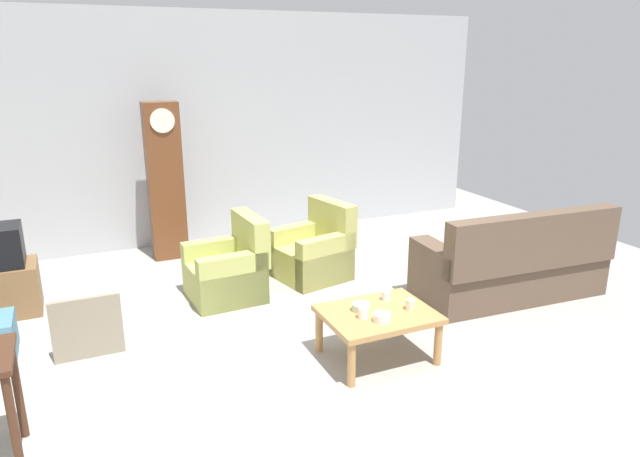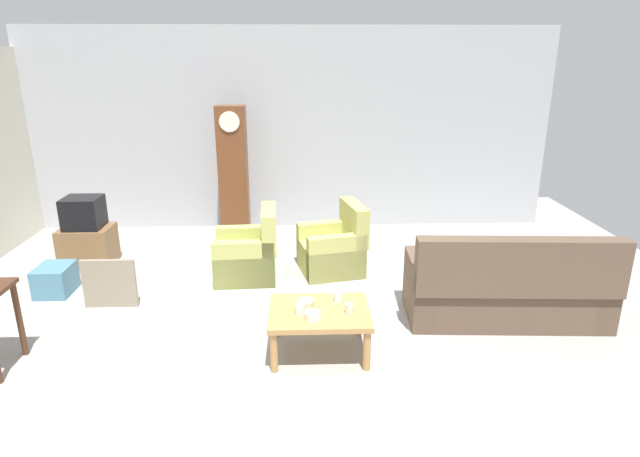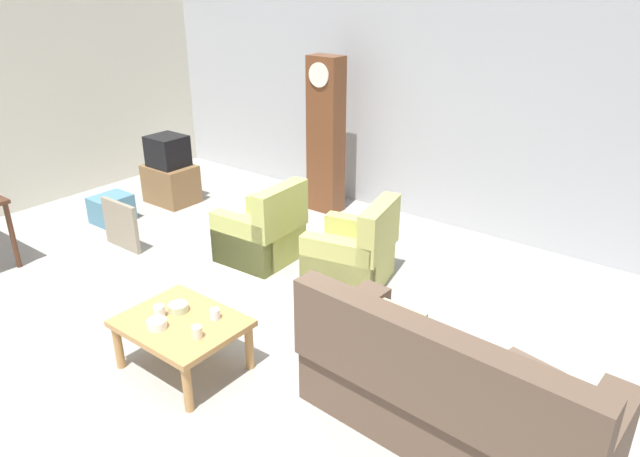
{
  "view_description": "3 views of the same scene",
  "coord_description": "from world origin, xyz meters",
  "views": [
    {
      "loc": [
        -2.03,
        -4.53,
        2.62
      ],
      "look_at": [
        0.22,
        0.49,
        0.95
      ],
      "focal_mm": 32.35,
      "sensor_mm": 36.0,
      "label": 1
    },
    {
      "loc": [
        0.17,
        -5.05,
        2.77
      ],
      "look_at": [
        0.37,
        0.62,
        0.9
      ],
      "focal_mm": 29.68,
      "sensor_mm": 36.0,
      "label": 2
    },
    {
      "loc": [
        3.6,
        -2.94,
        2.98
      ],
      "look_at": [
        0.73,
        0.78,
        0.91
      ],
      "focal_mm": 32.57,
      "sensor_mm": 36.0,
      "label": 3
    }
  ],
  "objects": [
    {
      "name": "coffee_table_wood",
      "position": [
        0.33,
        -0.51,
        0.38
      ],
      "size": [
        0.96,
        0.76,
        0.45
      ],
      "color": "#B27F47",
      "rests_on": "ground_plane"
    },
    {
      "name": "bowl_white_stacked",
      "position": [
        0.26,
        -0.69,
        0.48
      ],
      "size": [
        0.15,
        0.15,
        0.07
      ],
      "primitive_type": "cylinder",
      "color": "white",
      "rests_on": "coffee_table_wood"
    },
    {
      "name": "tv_stand_cabinet",
      "position": [
        -2.77,
        1.88,
        0.27
      ],
      "size": [
        0.68,
        0.52,
        0.53
      ],
      "primitive_type": "cube",
      "color": "brown",
      "rests_on": "ground_plane"
    },
    {
      "name": "ground_plane",
      "position": [
        0.0,
        0.0,
        0.0
      ],
      "size": [
        10.4,
        10.4,
        0.0
      ],
      "primitive_type": "plane",
      "color": "#999691"
    },
    {
      "name": "grandfather_clock",
      "position": [
        -0.88,
        2.98,
        1.03
      ],
      "size": [
        0.44,
        0.3,
        2.05
      ],
      "color": "brown",
      "rests_on": "ground_plane"
    },
    {
      "name": "storage_box_blue",
      "position": [
        -2.83,
        0.94,
        0.17
      ],
      "size": [
        0.39,
        0.48,
        0.35
      ],
      "primitive_type": "cube",
      "color": "teal",
      "rests_on": "ground_plane"
    },
    {
      "name": "tv_crt",
      "position": [
        -2.77,
        1.88,
        0.74
      ],
      "size": [
        0.48,
        0.44,
        0.42
      ],
      "primitive_type": "cube",
      "color": "black",
      "rests_on": "tv_stand_cabinet"
    },
    {
      "name": "couch_floral",
      "position": [
        2.37,
        0.07,
        0.35
      ],
      "size": [
        2.14,
        0.99,
        1.04
      ],
      "color": "brown",
      "rests_on": "ground_plane"
    },
    {
      "name": "garage_door_wall",
      "position": [
        0.0,
        3.6,
        1.6
      ],
      "size": [
        8.4,
        0.16,
        3.2
      ],
      "primitive_type": "cube",
      "color": "#ADAFB5",
      "rests_on": "ground_plane"
    },
    {
      "name": "framed_picture_leaning",
      "position": [
        -2.03,
        0.55,
        0.29
      ],
      "size": [
        0.6,
        0.05,
        0.58
      ],
      "primitive_type": "cube",
      "color": "gray",
      "rests_on": "ground_plane"
    },
    {
      "name": "cup_white_porcelain",
      "position": [
        0.15,
        -0.57,
        0.5
      ],
      "size": [
        0.09,
        0.09,
        0.1
      ],
      "primitive_type": "cylinder",
      "color": "white",
      "rests_on": "coffee_table_wood"
    },
    {
      "name": "cup_blue_rimmed",
      "position": [
        0.52,
        -0.32,
        0.49
      ],
      "size": [
        0.08,
        0.08,
        0.08
      ],
      "primitive_type": "cylinder",
      "color": "silver",
      "rests_on": "coffee_table_wood"
    },
    {
      "name": "armchair_olive_far",
      "position": [
        0.59,
        1.51,
        0.31
      ],
      "size": [
        0.93,
        0.91,
        0.92
      ],
      "color": "tan",
      "rests_on": "ground_plane"
    },
    {
      "name": "bowl_shallow_green",
      "position": [
        0.2,
        -0.43,
        0.48
      ],
      "size": [
        0.16,
        0.16,
        0.07
      ],
      "primitive_type": "cylinder",
      "color": "#B2C69E",
      "rests_on": "coffee_table_wood"
    },
    {
      "name": "armchair_olive_near",
      "position": [
        -0.52,
        1.34,
        0.31
      ],
      "size": [
        0.83,
        0.8,
        0.92
      ],
      "color": "tan",
      "rests_on": "ground_plane"
    },
    {
      "name": "cup_cream_tall",
      "position": [
        0.61,
        -0.59,
        0.5
      ],
      "size": [
        0.08,
        0.08,
        0.1
      ],
      "primitive_type": "cylinder",
      "color": "beige",
      "rests_on": "coffee_table_wood"
    }
  ]
}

